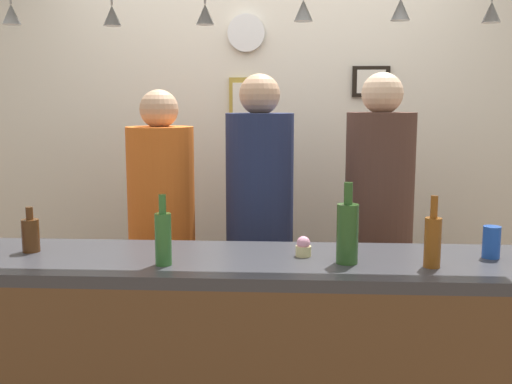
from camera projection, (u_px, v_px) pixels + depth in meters
back_wall at (265, 149)px, 3.64m from camera, size 4.40×0.06×2.60m
bar_counter at (246, 355)px, 2.15m from camera, size 2.70×0.55×1.00m
hanging_wineglass_far_left at (11, 13)px, 2.20m from camera, size 0.07×0.07×0.13m
hanging_wineglass_left at (112, 14)px, 2.24m from camera, size 0.07×0.07×0.13m
hanging_wineglass_center_left at (205, 13)px, 2.20m from camera, size 0.07×0.07×0.13m
hanging_wineglass_center at (303, 9)px, 2.11m from camera, size 0.07×0.07×0.13m
hanging_wineglass_center_right at (401, 8)px, 2.09m from camera, size 0.07×0.07×0.13m
hanging_wineglass_right at (492, 11)px, 2.15m from camera, size 0.07×0.07×0.13m
person_left_orange_shirt at (162, 219)px, 3.03m from camera, size 0.34×0.34×1.65m
person_middle_navy_shirt at (260, 211)px, 3.00m from camera, size 0.34×0.34×1.72m
person_right_brown_shirt at (379, 211)px, 2.96m from camera, size 0.34×0.34×1.73m
bottle_beer_amber_tall at (433, 240)px, 2.11m from camera, size 0.06×0.06×0.26m
bottle_champagne_green at (347, 232)px, 2.16m from camera, size 0.08×0.08×0.30m
bottle_beer_green_import at (163, 237)px, 2.14m from camera, size 0.06×0.06×0.26m
bottle_beer_brown_stubby at (31, 234)px, 2.34m from camera, size 0.07×0.07×0.18m
drink_can at (491, 242)px, 2.25m from camera, size 0.07×0.07×0.12m
cupcake at (303, 247)px, 2.28m from camera, size 0.06×0.06×0.08m
picture_frame_upper_small at (371, 82)px, 3.50m from camera, size 0.22×0.02×0.18m
picture_frame_crest at (244, 99)px, 3.56m from camera, size 0.18×0.02×0.26m
wall_clock at (246, 33)px, 3.50m from camera, size 0.22×0.03×0.22m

